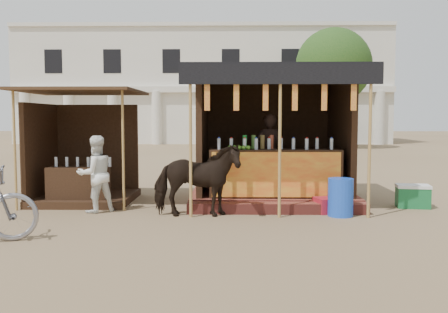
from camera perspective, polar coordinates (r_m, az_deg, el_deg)
ground at (r=7.58m, az=-0.22°, el=-9.26°), size 120.00×120.00×0.00m
main_stall at (r=10.79m, az=5.47°, el=0.32°), size 3.60×3.61×2.78m
secondary_stall at (r=11.15m, az=-16.34°, el=-0.60°), size 2.40×2.40×2.38m
cow at (r=9.04m, az=-3.15°, el=-2.74°), size 1.60×0.76×1.34m
bystander at (r=9.78m, az=-14.47°, el=-1.95°), size 0.90×0.87×1.46m
blue_barrel at (r=9.38m, az=13.18°, el=-4.56°), size 0.52×0.52×0.70m
red_crate at (r=9.67m, az=11.52°, el=-5.49°), size 0.46×0.51×0.29m
cooler at (r=10.72m, az=20.77°, el=-4.24°), size 0.70×0.53×0.46m
background_building at (r=37.44m, az=-2.30°, el=7.79°), size 26.00×7.45×8.18m
tree at (r=30.18m, az=11.99°, el=9.75°), size 4.50×4.40×7.00m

